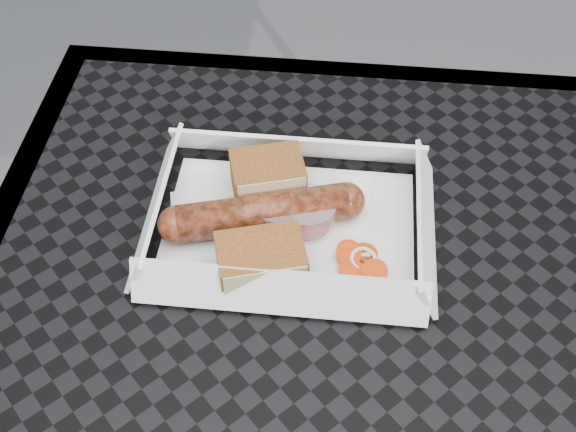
# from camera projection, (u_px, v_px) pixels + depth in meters

# --- Properties ---
(food_tray) EXTENTS (0.22, 0.15, 0.00)m
(food_tray) POSITION_uv_depth(u_px,v_px,m) (289.00, 228.00, 0.64)
(food_tray) COLOR white
(food_tray) RESTS_ON patio_table
(bratwurst) EXTENTS (0.18, 0.08, 0.03)m
(bratwurst) POSITION_uv_depth(u_px,v_px,m) (263.00, 213.00, 0.63)
(bratwurst) COLOR maroon
(bratwurst) RESTS_ON food_tray
(bread_near) EXTENTS (0.07, 0.06, 0.04)m
(bread_near) POSITION_uv_depth(u_px,v_px,m) (268.00, 177.00, 0.65)
(bread_near) COLOR brown
(bread_near) RESTS_ON food_tray
(bread_far) EXTENTS (0.08, 0.07, 0.04)m
(bread_far) POSITION_uv_depth(u_px,v_px,m) (261.00, 261.00, 0.59)
(bread_far) COLOR brown
(bread_far) RESTS_ON food_tray
(veg_garnish) EXTENTS (0.03, 0.03, 0.00)m
(veg_garnish) POSITION_uv_depth(u_px,v_px,m) (363.00, 263.00, 0.61)
(veg_garnish) COLOR red
(veg_garnish) RESTS_ON food_tray
(napkin) EXTENTS (0.15, 0.15, 0.00)m
(napkin) POSITION_uv_depth(u_px,v_px,m) (241.00, 235.00, 0.64)
(napkin) COLOR white
(napkin) RESTS_ON patio_table
(condiment_cup_sauce) EXTENTS (0.05, 0.05, 0.03)m
(condiment_cup_sauce) POSITION_uv_depth(u_px,v_px,m) (308.00, 215.00, 0.64)
(condiment_cup_sauce) COLOR maroon
(condiment_cup_sauce) RESTS_ON patio_table
(condiment_cup_empty) EXTENTS (0.05, 0.05, 0.03)m
(condiment_cup_empty) POSITION_uv_depth(u_px,v_px,m) (280.00, 212.00, 0.64)
(condiment_cup_empty) COLOR silver
(condiment_cup_empty) RESTS_ON patio_table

